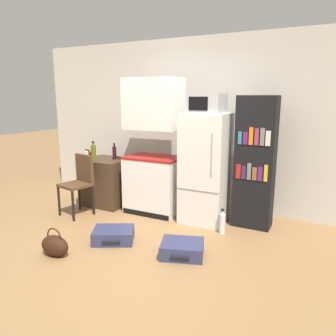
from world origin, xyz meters
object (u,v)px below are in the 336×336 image
at_px(refrigerator, 205,169).
at_px(suitcase_large_flat, 114,235).
at_px(chair, 80,179).
at_px(suitcase_small_flat, 182,249).
at_px(bottle_wine_dark, 114,153).
at_px(water_bottle_front, 222,223).
at_px(bottle_ketchup_red, 89,155).
at_px(microwave, 207,103).
at_px(side_table, 107,182).
at_px(bottle_olive_oil, 93,152).
at_px(kitchen_hutch, 154,152).
at_px(bottle_clear_short, 86,156).
at_px(handbag, 55,245).
at_px(bookshelf, 255,163).

distance_m(refrigerator, suitcase_large_flat, 1.57).
xyz_separation_m(chair, suitcase_small_flat, (1.97, -0.54, -0.47)).
xyz_separation_m(bottle_wine_dark, suitcase_large_flat, (0.84, -1.20, -0.80)).
bearing_deg(water_bottle_front, bottle_ketchup_red, 175.43).
xyz_separation_m(microwave, bottle_wine_dark, (-1.59, 0.02, -0.80)).
height_order(refrigerator, bottle_ketchup_red, refrigerator).
relative_size(side_table, bottle_olive_oil, 2.63).
relative_size(kitchen_hutch, microwave, 4.45).
height_order(bottle_ketchup_red, suitcase_large_flat, bottle_ketchup_red).
xyz_separation_m(side_table, bottle_olive_oil, (-0.17, -0.09, 0.51)).
height_order(bottle_clear_short, suitcase_small_flat, bottle_clear_short).
xyz_separation_m(bottle_ketchup_red, suitcase_large_flat, (1.25, -1.05, -0.75)).
height_order(side_table, bottle_ketchup_red, bottle_ketchup_red).
relative_size(microwave, suitcase_large_flat, 0.75).
height_order(refrigerator, handbag, refrigerator).
xyz_separation_m(side_table, microwave, (1.74, 0.03, 1.30)).
xyz_separation_m(bottle_wine_dark, suitcase_small_flat, (1.76, -1.15, -0.80)).
relative_size(refrigerator, bottle_clear_short, 8.42).
bearing_deg(chair, handbag, -47.98).
bearing_deg(bottle_olive_oil, refrigerator, 3.72).
bearing_deg(microwave, refrigerator, 75.19).
distance_m(kitchen_hutch, handbag, 2.01).
distance_m(suitcase_small_flat, handbag, 1.45).
bearing_deg(suitcase_large_flat, water_bottle_front, 9.16).
relative_size(refrigerator, water_bottle_front, 4.59).
height_order(side_table, bottle_wine_dark, bottle_wine_dark).
height_order(bookshelf, water_bottle_front, bookshelf).
bearing_deg(refrigerator, bottle_ketchup_red, -176.14).
bearing_deg(microwave, suitcase_small_flat, -81.48).
height_order(bottle_olive_oil, chair, bottle_olive_oil).
bearing_deg(suitcase_small_flat, microwave, 79.96).
bearing_deg(bottle_ketchup_red, handbag, -61.97).
height_order(suitcase_small_flat, handbag, handbag).
relative_size(side_table, bottle_wine_dark, 2.88).
bearing_deg(bottle_clear_short, chair, -68.33).
height_order(kitchen_hutch, bottle_clear_short, kitchen_hutch).
distance_m(refrigerator, bottle_clear_short, 1.95).
bearing_deg(bottle_clear_short, bottle_ketchup_red, 118.43).
height_order(bottle_olive_oil, suitcase_small_flat, bottle_olive_oil).
height_order(chair, handbag, chair).
distance_m(kitchen_hutch, suitcase_large_flat, 1.48).
xyz_separation_m(kitchen_hutch, bottle_ketchup_red, (-1.16, -0.14, -0.12)).
height_order(refrigerator, water_bottle_front, refrigerator).
bearing_deg(handbag, suitcase_large_flat, 59.36).
xyz_separation_m(bookshelf, bottle_olive_oil, (-2.57, -0.25, -0.00)).
height_order(suitcase_large_flat, handbag, handbag).
height_order(chair, water_bottle_front, chair).
bearing_deg(chair, bookshelf, 28.84).
height_order(bottle_wine_dark, bottle_ketchup_red, bottle_wine_dark).
distance_m(bookshelf, suitcase_large_flat, 2.10).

